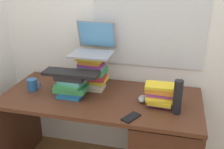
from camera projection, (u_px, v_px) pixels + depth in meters
The scene contains 11 objects.
wall_back at pixel (113, 14), 2.14m from camera, with size 6.00×0.06×2.60m.
desk at pixel (148, 142), 2.02m from camera, with size 1.51×0.68×0.74m.
book_stack_tall at pixel (92, 72), 2.09m from camera, with size 0.24×0.20×0.28m.
book_stack_keyboard_riser at pixel (71, 85), 1.97m from camera, with size 0.24×0.19×0.18m.
book_stack_side at pixel (162, 94), 1.85m from camera, with size 0.24×0.19×0.16m.
laptop at pixel (94, 46), 2.07m from camera, with size 0.32×0.31×0.24m.
keyboard at pixel (71, 73), 1.94m from camera, with size 0.42×0.14×0.02m, color black.
computer_mouse at pixel (142, 99), 1.93m from camera, with size 0.06×0.10×0.04m, color #A5A8AD.
mug at pixel (32, 85), 2.09m from camera, with size 0.12×0.08×0.09m.
water_bottle at pixel (178, 97), 1.73m from camera, with size 0.06×0.06×0.24m, color black.
cell_phone at pixel (131, 117), 1.71m from camera, with size 0.07×0.14×0.01m, color black.
Camera 1 is at (0.52, -1.72, 1.65)m, focal length 42.05 mm.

